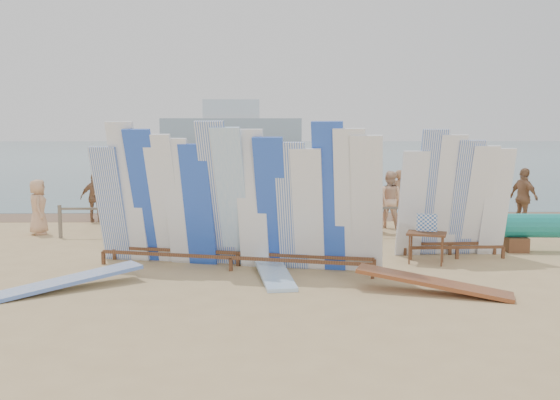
{
  "coord_description": "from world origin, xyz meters",
  "views": [
    {
      "loc": [
        -0.35,
        -13.03,
        2.79
      ],
      "look_at": [
        -0.06,
        1.19,
        1.22
      ],
      "focal_mm": 38.0,
      "sensor_mm": 36.0,
      "label": 1
    }
  ],
  "objects_px": {
    "side_surfboard_rack": "(454,200)",
    "main_surfboard_rack": "(234,203)",
    "stroller": "(336,218)",
    "beachgoer_7": "(398,195)",
    "beachgoer_11": "(103,194)",
    "flat_board_c": "(433,293)",
    "beachgoer_5": "(331,189)",
    "beach_chair_left": "(310,223)",
    "beachgoer_0": "(38,207)",
    "beach_chair_right": "(314,222)",
    "beachgoer_10": "(524,198)",
    "beachgoer_9": "(424,192)",
    "beachgoer_8": "(389,200)",
    "beachgoer_4": "(293,199)",
    "beachgoer_extra_0": "(470,197)",
    "beachgoer_2": "(143,201)",
    "flat_board_e": "(68,289)",
    "vendor_table": "(426,247)",
    "beachgoer_extra_1": "(95,198)",
    "beachgoer_1": "(202,196)",
    "flat_board_a": "(272,275)"
  },
  "relations": [
    {
      "from": "flat_board_c",
      "to": "beachgoer_11",
      "type": "distance_m",
      "value": 12.4
    },
    {
      "from": "beach_chair_right",
      "to": "stroller",
      "type": "distance_m",
      "value": 0.86
    },
    {
      "from": "beachgoer_extra_0",
      "to": "beachgoer_9",
      "type": "xyz_separation_m",
      "value": [
        -1.45,
        0.09,
        0.13
      ]
    },
    {
      "from": "side_surfboard_rack",
      "to": "beachgoer_5",
      "type": "height_order",
      "value": "side_surfboard_rack"
    },
    {
      "from": "flat_board_e",
      "to": "beachgoer_2",
      "type": "xyz_separation_m",
      "value": [
        -0.21,
        7.58,
        0.77
      ]
    },
    {
      "from": "flat_board_e",
      "to": "beach_chair_right",
      "type": "distance_m",
      "value": 8.29
    },
    {
      "from": "beachgoer_5",
      "to": "beachgoer_0",
      "type": "xyz_separation_m",
      "value": [
        -8.61,
        -3.48,
        -0.17
      ]
    },
    {
      "from": "beachgoer_9",
      "to": "side_surfboard_rack",
      "type": "bearing_deg",
      "value": 138.54
    },
    {
      "from": "beachgoer_extra_0",
      "to": "beachgoer_2",
      "type": "height_order",
      "value": "beachgoer_extra_0"
    },
    {
      "from": "beach_chair_right",
      "to": "beachgoer_1",
      "type": "relative_size",
      "value": 0.48
    },
    {
      "from": "main_surfboard_rack",
      "to": "flat_board_c",
      "type": "relative_size",
      "value": 2.29
    },
    {
      "from": "beachgoer_11",
      "to": "beachgoer_extra_1",
      "type": "xyz_separation_m",
      "value": [
        -0.15,
        -0.38,
        -0.08
      ]
    },
    {
      "from": "vendor_table",
      "to": "beachgoer_7",
      "type": "xyz_separation_m",
      "value": [
        0.8,
        6.5,
        0.47
      ]
    },
    {
      "from": "beachgoer_0",
      "to": "side_surfboard_rack",
      "type": "bearing_deg",
      "value": -127.45
    },
    {
      "from": "vendor_table",
      "to": "beachgoer_9",
      "type": "relative_size",
      "value": 0.58
    },
    {
      "from": "side_surfboard_rack",
      "to": "main_surfboard_rack",
      "type": "bearing_deg",
      "value": -169.78
    },
    {
      "from": "beach_chair_right",
      "to": "beachgoer_5",
      "type": "relative_size",
      "value": 0.45
    },
    {
      "from": "beachgoer_10",
      "to": "stroller",
      "type": "bearing_deg",
      "value": 79.77
    },
    {
      "from": "vendor_table",
      "to": "beachgoer_4",
      "type": "bearing_deg",
      "value": 135.59
    },
    {
      "from": "beachgoer_extra_1",
      "to": "beach_chair_left",
      "type": "bearing_deg",
      "value": 154.14
    },
    {
      "from": "beach_chair_right",
      "to": "beachgoer_10",
      "type": "relative_size",
      "value": 0.48
    },
    {
      "from": "flat_board_c",
      "to": "beach_chair_left",
      "type": "xyz_separation_m",
      "value": [
        -1.72,
        6.71,
        0.27
      ]
    },
    {
      "from": "side_surfboard_rack",
      "to": "stroller",
      "type": "xyz_separation_m",
      "value": [
        -2.32,
        3.29,
        -0.86
      ]
    },
    {
      "from": "flat_board_a",
      "to": "beachgoer_extra_0",
      "type": "distance_m",
      "value": 9.8
    },
    {
      "from": "flat_board_a",
      "to": "stroller",
      "type": "height_order",
      "value": "stroller"
    },
    {
      "from": "beachgoer_7",
      "to": "beachgoer_0",
      "type": "bearing_deg",
      "value": -4.49
    },
    {
      "from": "beach_chair_left",
      "to": "beachgoer_2",
      "type": "bearing_deg",
      "value": 172.66
    },
    {
      "from": "flat_board_e",
      "to": "beachgoer_11",
      "type": "height_order",
      "value": "beachgoer_11"
    },
    {
      "from": "beachgoer_extra_0",
      "to": "beachgoer_11",
      "type": "bearing_deg",
      "value": -33.41
    },
    {
      "from": "vendor_table",
      "to": "beachgoer_8",
      "type": "bearing_deg",
      "value": 107.4
    },
    {
      "from": "beachgoer_extra_0",
      "to": "beachgoer_extra_1",
      "type": "height_order",
      "value": "beachgoer_extra_0"
    },
    {
      "from": "flat_board_c",
      "to": "beachgoer_extra_0",
      "type": "bearing_deg",
      "value": -2.66
    },
    {
      "from": "flat_board_a",
      "to": "beachgoer_2",
      "type": "height_order",
      "value": "beachgoer_2"
    },
    {
      "from": "beachgoer_10",
      "to": "beach_chair_right",
      "type": "bearing_deg",
      "value": 73.45
    },
    {
      "from": "main_surfboard_rack",
      "to": "beachgoer_1",
      "type": "height_order",
      "value": "main_surfboard_rack"
    },
    {
      "from": "beachgoer_5",
      "to": "beachgoer_0",
      "type": "distance_m",
      "value": 9.28
    },
    {
      "from": "flat_board_e",
      "to": "beachgoer_5",
      "type": "relative_size",
      "value": 1.42
    },
    {
      "from": "beachgoer_extra_1",
      "to": "beachgoer_2",
      "type": "bearing_deg",
      "value": 145.99
    },
    {
      "from": "beachgoer_9",
      "to": "beachgoer_11",
      "type": "bearing_deg",
      "value": 55.09
    },
    {
      "from": "beach_chair_left",
      "to": "beachgoer_extra_1",
      "type": "height_order",
      "value": "beachgoer_extra_1"
    },
    {
      "from": "flat_board_e",
      "to": "beachgoer_5",
      "type": "bearing_deg",
      "value": 112.54
    },
    {
      "from": "side_surfboard_rack",
      "to": "beachgoer_4",
      "type": "bearing_deg",
      "value": 123.51
    },
    {
      "from": "side_surfboard_rack",
      "to": "flat_board_c",
      "type": "height_order",
      "value": "side_surfboard_rack"
    },
    {
      "from": "beachgoer_8",
      "to": "beachgoer_4",
      "type": "xyz_separation_m",
      "value": [
        -2.88,
        0.53,
        -0.02
      ]
    },
    {
      "from": "stroller",
      "to": "beachgoer_5",
      "type": "bearing_deg",
      "value": 94.59
    },
    {
      "from": "side_surfboard_rack",
      "to": "beachgoer_11",
      "type": "distance_m",
      "value": 11.38
    },
    {
      "from": "vendor_table",
      "to": "beachgoer_0",
      "type": "height_order",
      "value": "beachgoer_0"
    },
    {
      "from": "side_surfboard_rack",
      "to": "stroller",
      "type": "distance_m",
      "value": 4.12
    },
    {
      "from": "beachgoer_7",
      "to": "beachgoer_11",
      "type": "bearing_deg",
      "value": -18.92
    },
    {
      "from": "beachgoer_0",
      "to": "beachgoer_4",
      "type": "relative_size",
      "value": 0.93
    }
  ]
}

